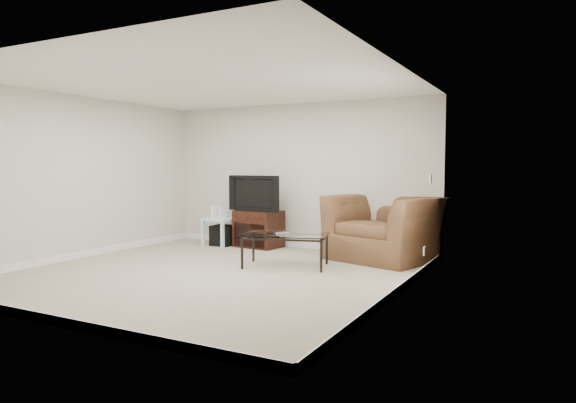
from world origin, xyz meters
The scene contains 18 objects.
floor centered at (0.00, 0.00, 0.00)m, with size 5.00×5.00×0.00m, color tan.
ceiling centered at (0.00, 0.00, 2.50)m, with size 5.00×5.00×0.00m, color white.
wall_back centered at (0.00, 2.50, 1.25)m, with size 5.00×0.02×2.50m, color silver.
wall_left centered at (-2.50, 0.00, 1.25)m, with size 0.02×5.00×2.50m, color silver.
wall_right centered at (2.50, 0.00, 1.25)m, with size 0.02×5.00×2.50m, color silver.
plate_back centered at (-1.40, 2.49, 1.25)m, with size 0.12×0.02×0.12m, color white.
plate_right_switch centered at (2.49, 1.60, 1.25)m, with size 0.02×0.09×0.13m, color white.
plate_right_outlet centered at (2.49, 1.30, 0.30)m, with size 0.02×0.08×0.12m, color white.
tv_stand centered at (-0.60, 2.19, 0.32)m, with size 0.77×0.54×0.64m, color black, non-canonical shape.
dvd_player centered at (-0.61, 2.14, 0.54)m, with size 0.42×0.29×0.06m, color black.
television centered at (-0.60, 2.15, 0.95)m, with size 1.00×0.20×0.62m, color black.
side_table centered at (-1.30, 2.05, 0.25)m, with size 0.51×0.51×0.49m, color silver, non-canonical shape.
subwoofer centered at (-1.27, 2.07, 0.17)m, with size 0.37×0.37×0.37m, color black.
game_console centered at (-1.43, 2.04, 0.60)m, with size 0.05×0.16×0.23m, color white.
game_case centered at (-1.24, 2.02, 0.59)m, with size 0.05×0.14×0.19m, color silver.
recliner centered at (1.70, 2.05, 0.65)m, with size 1.49×0.97×1.30m, color #513C1E.
coffee_table centered at (0.64, 0.85, 0.23)m, with size 1.18×0.67×0.46m, color black, non-canonical shape.
remote centered at (0.59, 0.85, 0.48)m, with size 0.19×0.05×0.02m, color #B2B2B7.
Camera 1 is at (4.01, -5.50, 1.43)m, focal length 32.00 mm.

